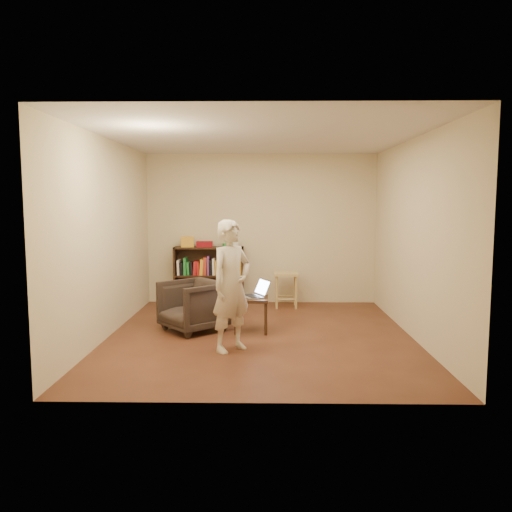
{
  "coord_description": "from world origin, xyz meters",
  "views": [
    {
      "loc": [
        0.06,
        -6.49,
        1.76
      ],
      "look_at": [
        -0.06,
        0.35,
        1.03
      ],
      "focal_mm": 35.0,
      "sensor_mm": 36.0,
      "label": 1
    }
  ],
  "objects_px": {
    "bookshelf": "(209,279)",
    "person": "(231,286)",
    "stool": "(286,279)",
    "side_table": "(251,303)",
    "armchair": "(193,306)",
    "laptop": "(256,293)"
  },
  "relations": [
    {
      "from": "armchair",
      "to": "stool",
      "type": "bearing_deg",
      "value": 97.9
    },
    {
      "from": "armchair",
      "to": "side_table",
      "type": "bearing_deg",
      "value": 46.24
    },
    {
      "from": "armchair",
      "to": "laptop",
      "type": "height_order",
      "value": "laptop"
    },
    {
      "from": "stool",
      "to": "person",
      "type": "xyz_separation_m",
      "value": [
        -0.76,
        -2.51,
        0.31
      ]
    },
    {
      "from": "armchair",
      "to": "laptop",
      "type": "bearing_deg",
      "value": 49.99
    },
    {
      "from": "bookshelf",
      "to": "laptop",
      "type": "relative_size",
      "value": 2.64
    },
    {
      "from": "side_table",
      "to": "laptop",
      "type": "height_order",
      "value": "laptop"
    },
    {
      "from": "stool",
      "to": "side_table",
      "type": "bearing_deg",
      "value": -108.7
    },
    {
      "from": "stool",
      "to": "laptop",
      "type": "relative_size",
      "value": 1.3
    },
    {
      "from": "bookshelf",
      "to": "armchair",
      "type": "bearing_deg",
      "value": -90.59
    },
    {
      "from": "bookshelf",
      "to": "side_table",
      "type": "bearing_deg",
      "value": -67.2
    },
    {
      "from": "bookshelf",
      "to": "person",
      "type": "xyz_separation_m",
      "value": [
        0.58,
        -2.76,
        0.34
      ]
    },
    {
      "from": "bookshelf",
      "to": "side_table",
      "type": "distance_m",
      "value": 2.03
    },
    {
      "from": "bookshelf",
      "to": "armchair",
      "type": "distance_m",
      "value": 1.84
    },
    {
      "from": "bookshelf",
      "to": "armchair",
      "type": "relative_size",
      "value": 1.57
    },
    {
      "from": "bookshelf",
      "to": "person",
      "type": "bearing_deg",
      "value": -78.22
    },
    {
      "from": "laptop",
      "to": "bookshelf",
      "type": "bearing_deg",
      "value": 178.67
    },
    {
      "from": "bookshelf",
      "to": "armchair",
      "type": "height_order",
      "value": "bookshelf"
    },
    {
      "from": "bookshelf",
      "to": "person",
      "type": "height_order",
      "value": "person"
    },
    {
      "from": "bookshelf",
      "to": "stool",
      "type": "xyz_separation_m",
      "value": [
        1.33,
        -0.25,
        0.04
      ]
    },
    {
      "from": "armchair",
      "to": "side_table",
      "type": "distance_m",
      "value": 0.81
    },
    {
      "from": "person",
      "to": "armchair",
      "type": "bearing_deg",
      "value": 77.23
    }
  ]
}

